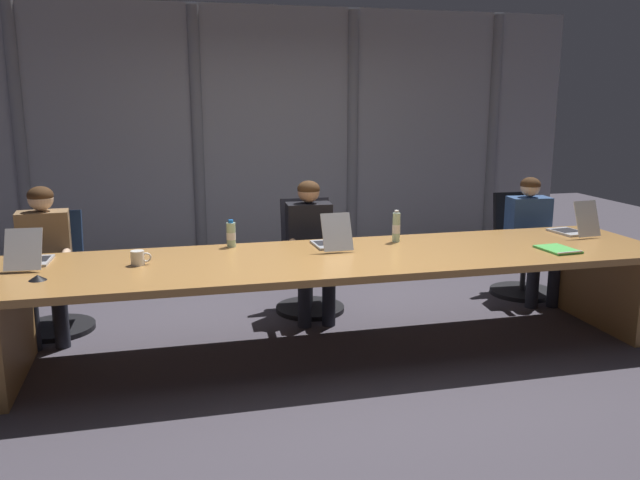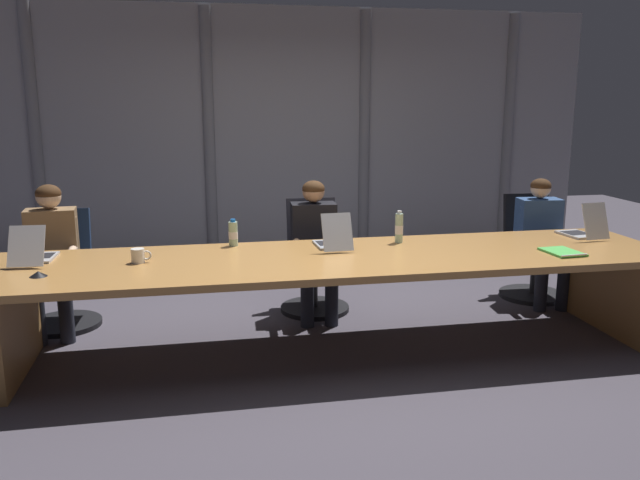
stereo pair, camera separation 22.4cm
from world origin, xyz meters
name	(u,v)px [view 1 (the left image)]	position (x,y,z in m)	size (l,w,h in m)	color
ground_plane	(339,350)	(0.00, 0.00, 0.00)	(13.60, 13.60, 0.00)	#47424C
conference_table	(339,272)	(0.00, 0.00, 0.60)	(4.90, 1.15, 0.72)	#B77F42
curtain_backdrop	(275,140)	(0.00, 2.64, 1.39)	(6.80, 0.17, 2.77)	#9999A0
laptop_left_end	(30,257)	(-2.10, 0.24, 0.77)	(0.25, 0.46, 0.27)	#BCBCC1
laptop_left_mid	(331,240)	(0.01, 0.26, 0.78)	(0.24, 0.43, 0.28)	#A8ADB7
laptop_center	(574,228)	(2.09, 0.25, 0.78)	(0.25, 0.43, 0.30)	#BCBCC1
office_chair_left_end	(54,287)	(-2.09, 1.00, 0.34)	(0.60, 0.60, 0.94)	navy
office_chair_left_mid	(309,270)	(0.00, 1.00, 0.35)	(0.60, 0.60, 0.96)	#2D2D38
office_chair_center	(521,257)	(2.08, 1.00, 0.35)	(0.60, 0.60, 0.95)	black
person_left_end	(44,254)	(-2.11, 0.84, 0.66)	(0.42, 0.57, 1.17)	olive
person_left_mid	(310,241)	(-0.02, 0.84, 0.65)	(0.41, 0.56, 1.15)	black
person_center	(532,232)	(2.07, 0.84, 0.63)	(0.42, 0.57, 1.12)	#335184
water_bottle_primary	(396,227)	(0.56, 0.34, 0.83)	(0.06, 0.06, 0.25)	#ADD1B2
water_bottle_secondary	(231,235)	(-0.72, 0.47, 0.81)	(0.07, 0.07, 0.21)	#ADD1B2
coffee_mug_near	(138,258)	(-1.39, 0.07, 0.77)	(0.14, 0.09, 0.10)	white
conference_mic_left_side	(38,278)	(-1.99, -0.17, 0.74)	(0.11, 0.11, 0.04)	black
spiral_notepad	(558,249)	(1.62, -0.23, 0.73)	(0.24, 0.32, 0.03)	#4CB74C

